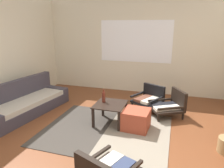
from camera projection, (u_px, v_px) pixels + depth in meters
The scene contains 9 objects.
ground_plane at pixel (98, 144), 3.46m from camera, with size 7.80×7.80×0.00m, color brown.
far_wall_with_window at pixel (136, 45), 5.90m from camera, with size 5.60×0.13×2.70m.
area_rug at pixel (106, 130), 3.91m from camera, with size 2.32×1.88×0.01m.
couch at pixel (25, 103), 4.63m from camera, with size 0.98×2.13×0.73m.
coffee_table at pixel (110, 107), 4.11m from camera, with size 0.59×0.64×0.42m.
armchair_by_window at pixel (149, 98), 4.92m from camera, with size 0.78×0.79×0.53m.
armchair_corner at pixel (170, 105), 4.47m from camera, with size 0.82×0.79×0.57m.
ottoman_orange at pixel (136, 120), 3.92m from camera, with size 0.48×0.48×0.38m, color #993D28.
glass_bottle at pixel (104, 97), 4.15m from camera, with size 0.07×0.07×0.27m.
Camera 1 is at (1.13, -2.85, 1.91)m, focal length 33.31 mm.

